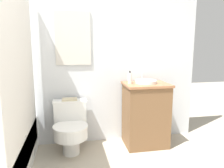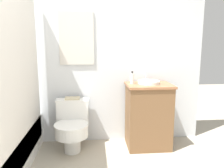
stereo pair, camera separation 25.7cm
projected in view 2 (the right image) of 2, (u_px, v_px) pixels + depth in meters
wall_back at (83, 52)px, 2.94m from camera, size 3.30×0.07×2.50m
shower_area at (1, 148)px, 2.30m from camera, size 0.57×1.47×1.98m
toilet at (72, 125)px, 2.80m from camera, size 0.43×0.54×0.65m
vanity at (148, 115)px, 2.89m from camera, size 0.58×0.46×0.85m
sink at (149, 82)px, 2.84m from camera, size 0.28×0.32×0.13m
soap_bottle at (132, 78)px, 2.82m from camera, size 0.05×0.05×0.16m
book_on_tank at (72, 98)px, 2.88m from camera, size 0.19×0.13×0.02m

